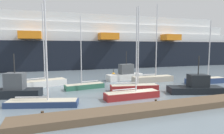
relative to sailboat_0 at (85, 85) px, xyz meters
The scene contains 15 objects.
ground_plane 8.92m from the sailboat_0, 54.65° to the right, with size 600.00×600.00×0.00m, color slate.
dock_pier 12.95m from the sailboat_0, 66.55° to the right, with size 26.76×2.57×0.75m.
sailboat_0 is the anchor object (origin of this frame).
sailboat_1 12.37m from the sailboat_0, ahead, with size 7.26×1.98×13.13m.
sailboat_2 7.10m from the sailboat_0, 29.55° to the right, with size 6.69×2.71×11.28m.
sailboat_3 19.75m from the sailboat_0, ahead, with size 6.93×1.97×10.24m.
sailboat_4 6.91m from the sailboat_0, 148.87° to the left, with size 7.64×3.93×12.30m.
sailboat_5 8.13m from the sailboat_0, 58.53° to the right, with size 6.59×1.67×10.44m.
sailboat_6 8.69m from the sailboat_0, 130.12° to the right, with size 7.34×3.53×13.39m.
fishing_boat_0 9.09m from the sailboat_0, 167.56° to the right, with size 6.75×3.57×5.21m.
fishing_boat_1 9.81m from the sailboat_0, 30.66° to the left, with size 6.85×2.76×5.20m.
fishing_boat_2 15.08m from the sailboat_0, 28.91° to the right, with size 7.20×4.16×4.83m.
channel_buoy_0 12.56m from the sailboat_0, 51.16° to the left, with size 0.74×0.74×1.64m.
channel_buoy_1 12.58m from the sailboat_0, 149.90° to the left, with size 0.61×0.61×1.67m.
cruise_ship 33.84m from the sailboat_0, 104.53° to the left, with size 136.69×24.46×21.66m.
Camera 1 is at (-10.28, -19.56, 6.01)m, focal length 30.71 mm.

